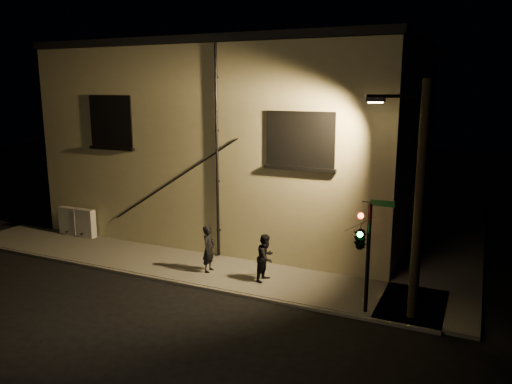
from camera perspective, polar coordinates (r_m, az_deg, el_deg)
The scene contains 8 objects.
ground at distance 17.32m, azimuth -3.75°, elevation -11.36°, with size 90.00×90.00×0.00m, color black.
sidewalk at distance 20.59m, azimuth 5.17°, elevation -7.37°, with size 21.00×16.00×0.12m.
building at distance 25.42m, azimuth -0.14°, elevation 6.41°, with size 16.20×12.23×8.80m.
utility_cabinet at distance 24.40m, azimuth -19.76°, elevation -3.23°, with size 1.96×0.33×1.29m, color #B2B1A9.
pedestrian_a at distance 18.58m, azimuth -5.42°, elevation -6.50°, with size 0.63×0.41×1.73m, color black.
pedestrian_b at distance 17.68m, azimuth 1.13°, elevation -7.49°, with size 0.82×0.64×1.69m, color black.
traffic_signal at distance 15.11m, azimuth 11.92°, elevation -5.08°, with size 1.37×2.08×3.51m.
streetlamp_pole at distance 14.98m, azimuth 17.87°, elevation -0.51°, with size 2.02×1.39×7.07m.
Camera 1 is at (7.67, -13.95, 6.83)m, focal length 35.00 mm.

